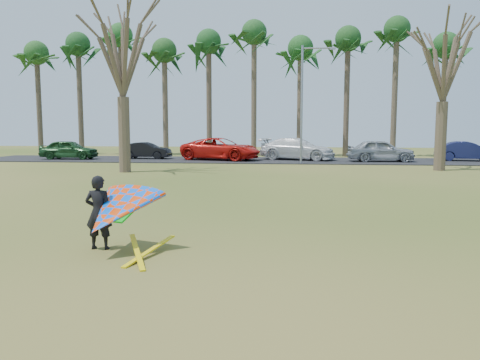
# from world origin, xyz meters

# --- Properties ---
(ground) EXTENTS (100.00, 100.00, 0.00)m
(ground) POSITION_xyz_m (0.00, 0.00, 0.00)
(ground) COLOR #2A4F11
(ground) RESTS_ON ground
(parking_strip) EXTENTS (46.00, 7.00, 0.06)m
(parking_strip) POSITION_xyz_m (0.00, 25.00, 0.03)
(parking_strip) COLOR black
(parking_strip) RESTS_ON ground
(palm_0) EXTENTS (4.84, 4.84, 10.84)m
(palm_0) POSITION_xyz_m (-22.00, 31.00, 9.17)
(palm_0) COLOR #49392B
(palm_0) RESTS_ON ground
(palm_1) EXTENTS (4.84, 4.84, 11.54)m
(palm_1) POSITION_xyz_m (-18.00, 31.00, 9.85)
(palm_1) COLOR #463A2A
(palm_1) RESTS_ON ground
(palm_2) EXTENTS (4.84, 4.84, 12.24)m
(palm_2) POSITION_xyz_m (-14.00, 31.00, 10.52)
(palm_2) COLOR #4E402F
(palm_2) RESTS_ON ground
(palm_3) EXTENTS (4.84, 4.84, 10.84)m
(palm_3) POSITION_xyz_m (-10.00, 31.00, 9.17)
(palm_3) COLOR brown
(palm_3) RESTS_ON ground
(palm_4) EXTENTS (4.84, 4.84, 11.54)m
(palm_4) POSITION_xyz_m (-6.00, 31.00, 9.85)
(palm_4) COLOR #4F3D2F
(palm_4) RESTS_ON ground
(palm_5) EXTENTS (4.84, 4.84, 12.24)m
(palm_5) POSITION_xyz_m (-2.00, 31.00, 10.52)
(palm_5) COLOR brown
(palm_5) RESTS_ON ground
(palm_6) EXTENTS (4.84, 4.84, 10.84)m
(palm_6) POSITION_xyz_m (2.00, 31.00, 9.17)
(palm_6) COLOR #4D3F2E
(palm_6) RESTS_ON ground
(palm_7) EXTENTS (4.84, 4.84, 11.54)m
(palm_7) POSITION_xyz_m (6.00, 31.00, 9.85)
(palm_7) COLOR #47372B
(palm_7) RESTS_ON ground
(palm_8) EXTENTS (4.84, 4.84, 12.24)m
(palm_8) POSITION_xyz_m (10.00, 31.00, 10.52)
(palm_8) COLOR brown
(palm_8) RESTS_ON ground
(palm_9) EXTENTS (4.84, 4.84, 10.84)m
(palm_9) POSITION_xyz_m (14.00, 31.00, 9.17)
(palm_9) COLOR #4B3D2D
(palm_9) RESTS_ON ground
(bare_tree_left) EXTENTS (6.60, 6.60, 9.70)m
(bare_tree_left) POSITION_xyz_m (-8.00, 15.00, 6.92)
(bare_tree_left) COLOR #48392B
(bare_tree_left) RESTS_ON ground
(bare_tree_right) EXTENTS (6.27, 6.27, 9.21)m
(bare_tree_right) POSITION_xyz_m (10.00, 18.00, 6.57)
(bare_tree_right) COLOR brown
(bare_tree_right) RESTS_ON ground
(streetlight) EXTENTS (2.28, 0.18, 8.00)m
(streetlight) POSITION_xyz_m (2.16, 22.00, 4.46)
(streetlight) COLOR gray
(streetlight) RESTS_ON ground
(car_0) EXTENTS (4.41, 1.89, 1.49)m
(car_0) POSITION_xyz_m (-15.87, 24.22, 0.80)
(car_0) COLOR #1C4620
(car_0) RESTS_ON parking_strip
(car_1) EXTENTS (3.95, 1.57, 1.28)m
(car_1) POSITION_xyz_m (-10.05, 25.39, 0.70)
(car_1) COLOR black
(car_1) RESTS_ON parking_strip
(car_2) EXTENTS (6.54, 4.33, 1.67)m
(car_2) POSITION_xyz_m (-3.98, 24.61, 0.89)
(car_2) COLOR red
(car_2) RESTS_ON parking_strip
(car_3) EXTENTS (6.15, 3.99, 1.66)m
(car_3) POSITION_xyz_m (1.79, 25.41, 0.89)
(car_3) COLOR silver
(car_3) RESTS_ON parking_strip
(car_4) EXTENTS (4.78, 2.12, 1.60)m
(car_4) POSITION_xyz_m (7.76, 24.26, 0.86)
(car_4) COLOR #979CA3
(car_4) RESTS_ON parking_strip
(car_5) EXTENTS (4.48, 2.03, 1.43)m
(car_5) POSITION_xyz_m (14.20, 25.63, 0.77)
(car_5) COLOR #181D49
(car_5) RESTS_ON parking_strip
(kite_flyer) EXTENTS (2.13, 2.39, 2.02)m
(kite_flyer) POSITION_xyz_m (-2.15, -1.58, 0.84)
(kite_flyer) COLOR black
(kite_flyer) RESTS_ON ground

